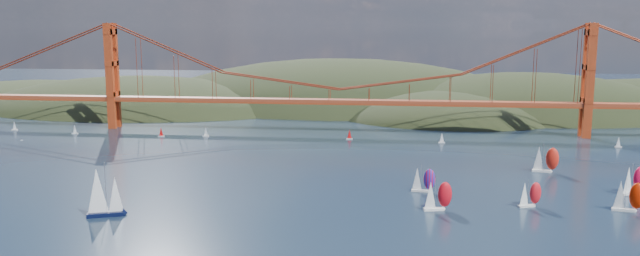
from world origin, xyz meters
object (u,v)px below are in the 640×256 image
object	(u,v)px
racer_1	(530,194)
racer_3	(545,159)
sloop_navy	(103,193)
racer_0	(437,195)
racer_rwb	(423,179)
racer_4	(634,180)
racer_2	(628,196)

from	to	relation	value
racer_1	racer_3	xyz separation A→B (m)	(15.10, 47.06, 1.01)
sloop_navy	racer_0	bearing A→B (deg)	-10.89
racer_0	sloop_navy	bearing A→B (deg)	176.89
racer_rwb	racer_4	bearing A→B (deg)	9.36
racer_2	racer_rwb	xyz separation A→B (m)	(-58.66, 14.71, -0.55)
racer_2	racer_rwb	size ratio (longest dim) A/B	1.13
racer_1	racer_3	world-z (taller)	racer_3
racer_4	racer_rwb	size ratio (longest dim) A/B	1.15
racer_2	racer_3	world-z (taller)	racer_3
racer_3	racer_rwb	world-z (taller)	racer_3
racer_4	racer_rwb	distance (m)	67.45
sloop_navy	racer_3	distance (m)	155.06
racer_3	racer_rwb	size ratio (longest dim) A/B	1.20
racer_2	racer_4	xyz separation A→B (m)	(8.59, 19.91, 0.09)
sloop_navy	racer_1	bearing A→B (deg)	-10.05
racer_3	racer_1	bearing A→B (deg)	-98.45
racer_3	racer_4	bearing A→B (deg)	-44.11
racer_2	racer_4	size ratio (longest dim) A/B	0.98
sloop_navy	racer_1	size ratio (longest dim) A/B	1.85
sloop_navy	racer_rwb	xyz separation A→B (m)	(91.46, 37.77, -2.72)
racer_0	racer_4	world-z (taller)	racer_4
racer_1	racer_3	distance (m)	49.43
racer_1	racer_2	size ratio (longest dim) A/B	0.85
racer_4	racer_2	bearing A→B (deg)	-138.72
sloop_navy	racer_2	distance (m)	151.90
sloop_navy	racer_4	bearing A→B (deg)	-6.14
racer_1	racer_4	xyz separation A→B (m)	(36.19, 18.62, 0.82)
racer_1	sloop_navy	bearing A→B (deg)	168.36
racer_3	racer_rwb	distance (m)	57.12
racer_0	racer_rwb	xyz separation A→B (m)	(-3.32, 20.36, -0.41)
racer_3	racer_0	bearing A→B (deg)	-119.08
racer_0	racer_3	xyz separation A→B (m)	(42.83, 54.01, 0.43)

